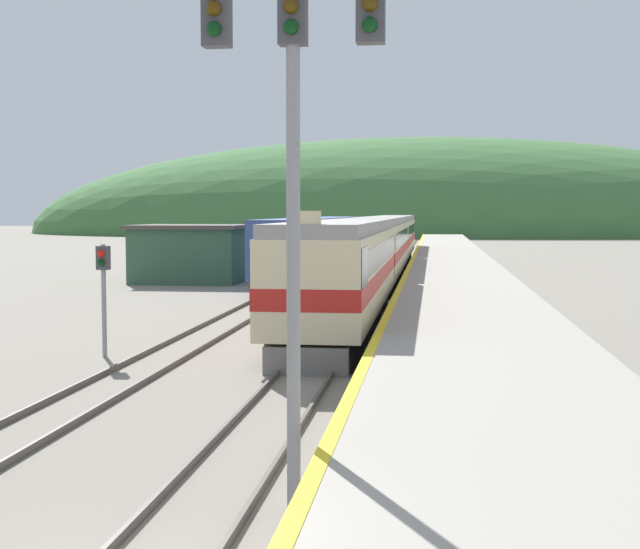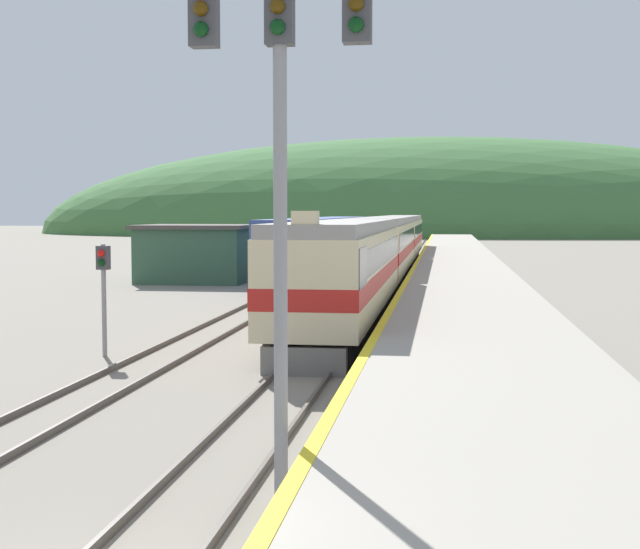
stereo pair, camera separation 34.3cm
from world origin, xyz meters
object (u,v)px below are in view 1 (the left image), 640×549
at_px(express_train_lead_car, 342,271).
at_px(signal_mast_main, 293,93).
at_px(signal_post_siding, 103,276).
at_px(carriage_third, 394,237).
at_px(carriage_second, 378,248).
at_px(siding_train, 317,246).

distance_m(express_train_lead_car, signal_mast_main, 20.04).
height_order(express_train_lead_car, signal_post_siding, express_train_lead_car).
distance_m(carriage_third, signal_post_siding, 50.81).
bearing_deg(carriage_third, carriage_second, -90.00).
height_order(carriage_second, signal_post_siding, carriage_second).
distance_m(carriage_second, siding_train, 7.75).
bearing_deg(signal_post_siding, express_train_lead_car, 47.06).
bearing_deg(signal_post_siding, siding_train, 86.93).
xyz_separation_m(carriage_third, signal_mast_main, (1.32, -63.13, 3.83)).
distance_m(carriage_third, signal_mast_main, 63.26).
height_order(signal_mast_main, signal_post_siding, signal_mast_main).
height_order(carriage_second, signal_mast_main, signal_mast_main).
bearing_deg(signal_post_siding, carriage_second, 77.19).
distance_m(siding_train, signal_mast_main, 47.76).
bearing_deg(signal_mast_main, carriage_second, 91.85).
distance_m(carriage_second, carriage_third, 22.16).
bearing_deg(siding_train, carriage_second, -53.88).
relative_size(signal_mast_main, signal_post_siding, 2.58).
relative_size(carriage_second, signal_mast_main, 2.45).
xyz_separation_m(express_train_lead_car, carriage_second, (0.00, 21.34, -0.01)).
xyz_separation_m(signal_mast_main, signal_post_siding, (-7.74, 12.73, -3.58)).
distance_m(carriage_second, signal_mast_main, 41.17).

